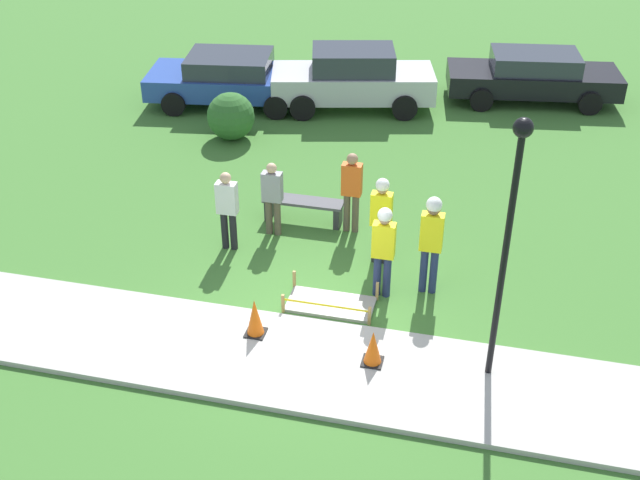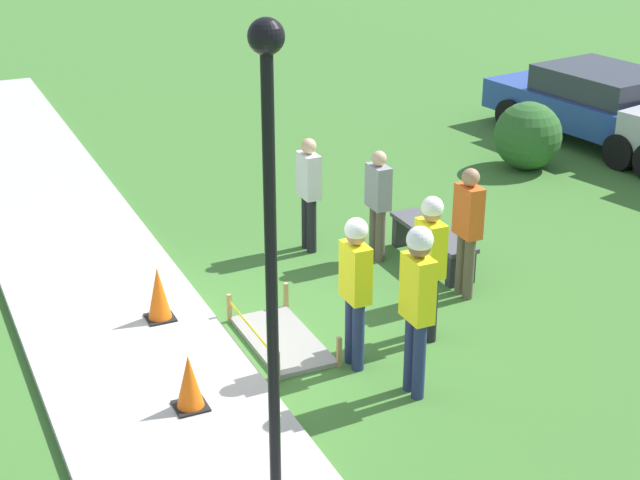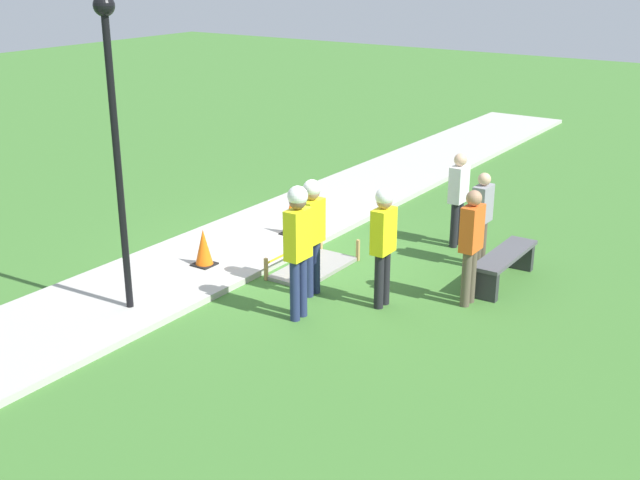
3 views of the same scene
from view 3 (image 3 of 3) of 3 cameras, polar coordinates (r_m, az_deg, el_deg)
The scene contains 13 objects.
ground_plane at distance 13.57m, azimuth -2.00°, elevation -1.45°, with size 60.00×60.00×0.00m, color #3D702D.
sidewalk at distance 14.21m, azimuth -5.72°, elevation -0.32°, with size 28.00×2.28×0.10m.
wet_concrete_patch at distance 13.14m, azimuth -0.48°, elevation -1.99°, with size 1.59×0.81×0.37m.
traffic_cone_near_patch at distance 14.44m, azimuth -2.06°, elevation 1.71°, with size 0.34×0.34×0.69m.
traffic_cone_far_patch at distance 13.12m, azimuth -8.28°, elevation -0.54°, with size 0.34×0.34×0.61m.
park_bench at distance 12.84m, azimuth 12.98°, elevation -1.55°, with size 1.68×0.44×0.51m.
worker_supervisor at distance 11.85m, azimuth -0.57°, elevation 0.94°, with size 0.40×0.26×1.81m.
worker_assistant at distance 11.49m, azimuth 4.53°, elevation 0.24°, with size 0.40×0.26×1.80m.
worker_trainee at distance 11.03m, azimuth -1.57°, elevation 0.08°, with size 0.40×0.28×1.95m.
bystander_in_orange_shirt at distance 11.76m, azimuth 10.70°, elevation -0.04°, with size 0.40×0.23×1.75m.
bystander_in_gray_shirt at distance 14.16m, azimuth 9.81°, elevation 3.21°, with size 0.40×0.22×1.67m.
bystander_in_white_shirt at distance 13.29m, azimuth 11.44°, elevation 1.78°, with size 0.40×0.22×1.60m.
lamppost_near at distance 11.09m, azimuth -14.48°, elevation 8.64°, with size 0.28×0.28×4.32m.
Camera 3 is at (10.19, 7.49, 4.91)m, focal length 45.00 mm.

